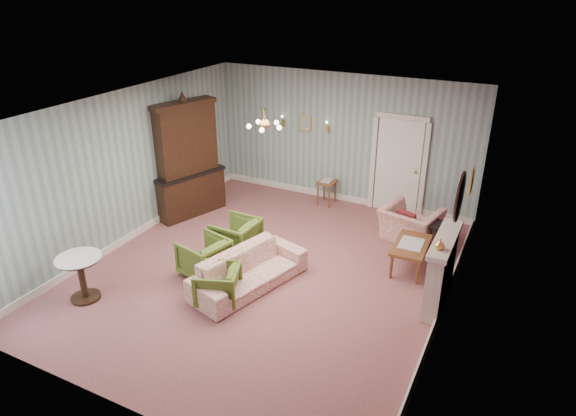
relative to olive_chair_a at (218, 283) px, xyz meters
The scene contains 27 objects.
floor 1.23m from the olive_chair_a, 76.85° to the left, with size 7.00×7.00×0.00m, color #985859.
ceiling 2.82m from the olive_chair_a, 76.85° to the left, with size 7.00×7.00×0.00m, color white.
wall_back 4.79m from the olive_chair_a, 86.69° to the left, with size 6.00×6.00×0.00m, color gray.
wall_front 2.61m from the olive_chair_a, 83.48° to the right, with size 6.00×6.00×0.00m, color gray.
wall_left 3.17m from the olive_chair_a, 157.18° to the left, with size 7.00×7.00×0.00m, color gray.
wall_right 3.64m from the olive_chair_a, 19.37° to the left, with size 7.00×7.00×0.00m, color gray.
wall_right_floral 3.63m from the olive_chair_a, 19.46° to the left, with size 7.00×7.00×0.00m, color #C2617E.
door 4.93m from the olive_chair_a, 71.21° to the left, with size 1.12×0.12×2.16m, color white, non-canonical shape.
olive_chair_a is the anchor object (origin of this frame).
olive_chair_b 0.87m from the olive_chair_a, 138.64° to the left, with size 0.72×0.68×0.74m, color #596F26.
olive_chair_c 1.53m from the olive_chair_a, 111.00° to the left, with size 0.75×0.70×0.77m, color #596F26.
sofa_chintz 0.64m from the olive_chair_a, 70.16° to the left, with size 2.07×0.60×0.81m, color #AC454B.
wingback_chair 4.05m from the olive_chair_a, 56.99° to the left, with size 1.04×0.68×0.91m, color #AC454B.
dresser 3.60m from the olive_chair_a, 133.42° to the left, with size 0.54×1.57×2.61m, color black, non-canonical shape.
fireplace 3.50m from the olive_chair_a, 26.35° to the left, with size 0.30×1.40×1.16m, color beige, non-canonical shape.
mantel_vase 3.43m from the olive_chair_a, 20.29° to the left, with size 0.15×0.15×0.15m, color gold.
oval_mirror 3.89m from the olive_chair_a, 25.64° to the left, with size 0.04×0.76×0.84m, color white, non-canonical shape.
framed_print 4.53m from the olive_chair_a, 41.84° to the left, with size 0.04×0.34×0.42m, color gold, non-canonical shape.
coffee_table 3.40m from the olive_chair_a, 43.21° to the left, with size 0.56×1.01×0.51m, color brown, non-canonical shape.
side_table_black 4.22m from the olive_chair_a, 47.10° to the left, with size 0.41×0.41×0.61m, color black, non-canonical shape.
pedestal_table 2.16m from the olive_chair_a, 155.45° to the right, with size 0.70×0.70×0.77m, color black, non-canonical shape.
nesting_table 4.30m from the olive_chair_a, 89.01° to the left, with size 0.36×0.46×0.60m, color brown, non-canonical shape.
gilt_mirror_back 4.85m from the olive_chair_a, 97.80° to the left, with size 0.28×0.06×0.36m, color gold, non-canonical shape.
sconce_left 4.93m from the olive_chair_a, 104.44° to the left, with size 0.16×0.12×0.30m, color gold, non-canonical shape.
sconce_right 4.79m from the olive_chair_a, 91.02° to the left, with size 0.16×0.12×0.30m, color gold, non-canonical shape.
chandelier 2.58m from the olive_chair_a, 76.85° to the left, with size 0.56×0.56×0.36m, color gold, non-canonical shape.
burgundy_cushion 3.90m from the olive_chair_a, 56.40° to the left, with size 0.38×0.10×0.38m, color maroon.
Camera 1 is at (3.74, -6.70, 4.76)m, focal length 31.64 mm.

